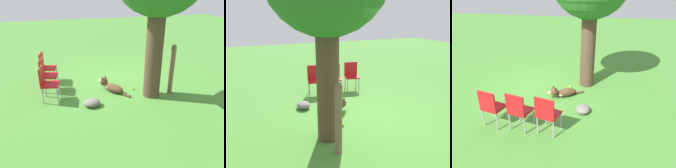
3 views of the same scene
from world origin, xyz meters
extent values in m
plane|color=#478433|center=(0.00, 0.00, 0.00)|extent=(30.00, 30.00, 0.00)
cylinder|color=#4C3828|center=(-0.38, 1.04, 1.26)|extent=(0.43, 0.43, 2.51)
ellipsoid|color=#513823|center=(0.51, 0.56, 0.11)|extent=(0.56, 0.65, 0.23)
ellipsoid|color=#C6B293|center=(0.60, 0.42, 0.10)|extent=(0.31, 0.30, 0.14)
sphere|color=#513823|center=(0.71, 0.26, 0.21)|extent=(0.31, 0.31, 0.23)
cylinder|color=#C6B293|center=(0.79, 0.15, 0.19)|extent=(0.14, 0.14, 0.10)
cone|color=#513823|center=(0.77, 0.29, 0.35)|extent=(0.07, 0.07, 0.10)
cone|color=#513823|center=(0.66, 0.22, 0.35)|extent=(0.07, 0.07, 0.10)
cylinder|color=#513823|center=(0.29, 0.90, 0.03)|extent=(0.21, 0.26, 0.07)
cylinder|color=brown|center=(-0.93, 1.06, 0.64)|extent=(0.13, 0.13, 1.27)
sphere|color=brown|center=(-0.93, 1.06, 1.29)|extent=(0.12, 0.12, 0.12)
cube|color=#B21419|center=(2.15, -0.76, 0.44)|extent=(0.51, 0.52, 0.04)
cube|color=#B21419|center=(2.34, -0.80, 0.68)|extent=(0.13, 0.44, 0.45)
cylinder|color=#99999E|center=(1.94, -0.90, 0.21)|extent=(0.03, 0.03, 0.42)
cylinder|color=#99999E|center=(2.02, -0.53, 0.21)|extent=(0.03, 0.03, 0.42)
cylinder|color=#99999E|center=(2.29, -0.98, 0.21)|extent=(0.03, 0.03, 0.42)
cylinder|color=#99999E|center=(2.37, -0.61, 0.21)|extent=(0.03, 0.03, 0.42)
cube|color=#B21419|center=(2.17, -0.12, 0.44)|extent=(0.51, 0.52, 0.04)
cube|color=#B21419|center=(2.35, -0.16, 0.68)|extent=(0.13, 0.44, 0.45)
cylinder|color=#99999E|center=(1.95, -0.26, 0.21)|extent=(0.03, 0.03, 0.42)
cylinder|color=#99999E|center=(2.03, 0.11, 0.21)|extent=(0.03, 0.03, 0.42)
cylinder|color=#99999E|center=(2.30, -0.34, 0.21)|extent=(0.03, 0.03, 0.42)
cylinder|color=#99999E|center=(2.38, 0.03, 0.21)|extent=(0.03, 0.03, 0.42)
cube|color=#B21419|center=(2.18, 0.52, 0.44)|extent=(0.51, 0.52, 0.04)
cube|color=#B21419|center=(2.37, 0.48, 0.68)|extent=(0.13, 0.44, 0.45)
cylinder|color=#99999E|center=(1.96, 0.37, 0.21)|extent=(0.03, 0.03, 0.42)
cylinder|color=#99999E|center=(2.04, 0.74, 0.21)|extent=(0.03, 0.03, 0.42)
cylinder|color=#99999E|center=(2.31, 0.30, 0.21)|extent=(0.03, 0.03, 0.42)
cylinder|color=#99999E|center=(2.40, 0.67, 0.21)|extent=(0.03, 0.03, 0.42)
sphere|color=#CCE033|center=(-0.05, 0.58, 0.03)|extent=(0.07, 0.07, 0.07)
ellipsoid|color=slate|center=(1.27, 1.14, 0.09)|extent=(0.41, 0.35, 0.18)
camera|label=1|loc=(2.22, 5.76, 2.66)|focal=35.00mm
camera|label=2|loc=(-4.09, 2.42, 2.41)|focal=35.00mm
camera|label=3|loc=(5.95, 1.63, 2.99)|focal=35.00mm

